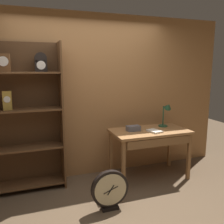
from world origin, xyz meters
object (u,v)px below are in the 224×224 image
Objects in this scene: bookshelf at (6,118)px; open_repair_manual at (155,131)px; workbench at (150,136)px; round_clock_large at (110,190)px; desk_lamp at (167,112)px; toolbox_small at (133,128)px.

bookshelf is 9.65× the size of open_repair_manual.
round_clock_large is at bearing -144.73° from workbench.
round_clock_large is (1.20, -0.94, -0.82)m from bookshelf.
bookshelf is 2.47m from desk_lamp.
toolbox_small is at bearing 163.31° from workbench.
open_repair_manual is at bearing -31.00° from toolbox_small.
workbench is 5.55× the size of open_repair_manual.
round_clock_large is at bearing -161.79° from open_repair_manual.
bookshelf reaches higher than workbench.
desk_lamp is 0.81× the size of round_clock_large.
toolbox_small is at bearing 136.54° from open_repair_manual.
workbench is at bearing 35.27° from round_clock_large.
open_repair_manual is (2.12, -0.39, -0.28)m from bookshelf.
workbench is 5.76× the size of toolbox_small.
bookshelf is 1.73m from round_clock_large.
toolbox_small is 0.96× the size of open_repair_manual.
workbench is 2.35× the size of round_clock_large.
bookshelf reaches higher than round_clock_large.
round_clock_large is (-0.91, -0.54, -0.54)m from open_repair_manual.
bookshelf is at bearing 142.12° from round_clock_large.
desk_lamp reaches higher than open_repair_manual.
bookshelf reaches higher than toolbox_small.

